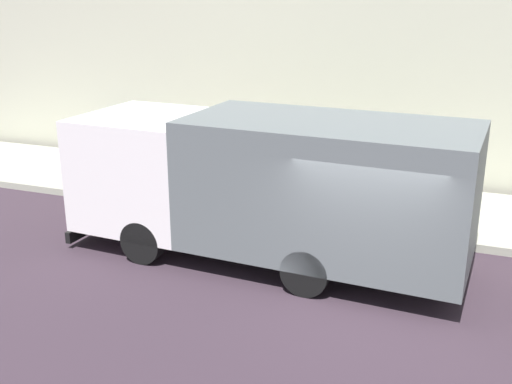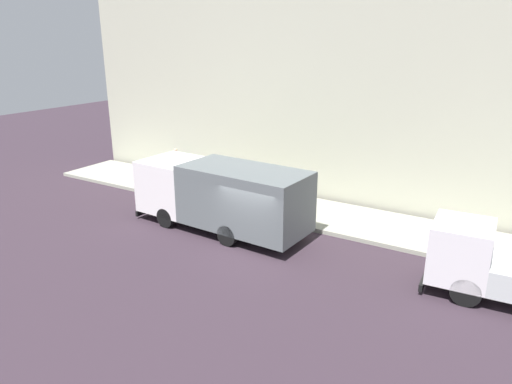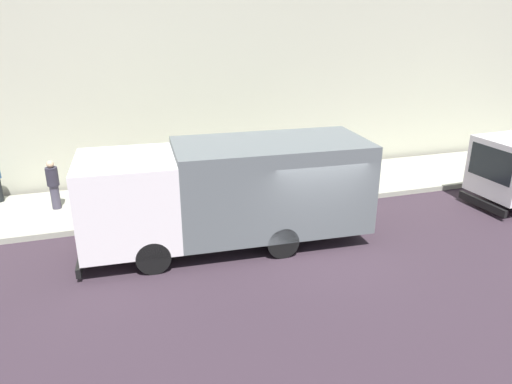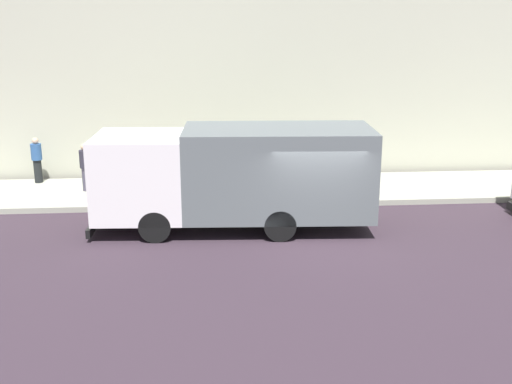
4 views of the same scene
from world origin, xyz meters
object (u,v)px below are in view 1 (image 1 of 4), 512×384
at_px(large_utility_truck, 268,182).
at_px(pedestrian_third, 114,131).
at_px(pedestrian_standing, 148,146).
at_px(traffic_cone_orange, 154,185).
at_px(street_sign_post, 344,162).
at_px(pedestrian_walking, 235,148).

relative_size(large_utility_truck, pedestrian_third, 4.95).
distance_m(pedestrian_standing, pedestrian_third, 2.27).
distance_m(pedestrian_standing, traffic_cone_orange, 2.09).
distance_m(pedestrian_standing, street_sign_post, 6.13).
bearing_deg(pedestrian_walking, large_utility_truck, 111.68).
bearing_deg(street_sign_post, pedestrian_walking, 59.44).
xyz_separation_m(pedestrian_walking, pedestrian_third, (0.80, 4.33, -0.07)).
relative_size(pedestrian_walking, pedestrian_standing, 1.06).
height_order(pedestrian_third, street_sign_post, street_sign_post).
height_order(large_utility_truck, pedestrian_standing, large_utility_truck).
bearing_deg(pedestrian_standing, large_utility_truck, -118.14).
relative_size(pedestrian_standing, traffic_cone_orange, 2.36).
distance_m(large_utility_truck, pedestrian_walking, 4.88).
height_order(pedestrian_walking, street_sign_post, street_sign_post).
bearing_deg(pedestrian_third, large_utility_truck, 51.85).
height_order(large_utility_truck, street_sign_post, large_utility_truck).
bearing_deg(street_sign_post, traffic_cone_orange, 90.90).
distance_m(traffic_cone_orange, street_sign_post, 4.86).
relative_size(large_utility_truck, traffic_cone_orange, 11.63).
bearing_deg(pedestrian_walking, traffic_cone_orange, 50.08).
xyz_separation_m(large_utility_truck, pedestrian_third, (4.98, 6.77, -0.59)).
xyz_separation_m(pedestrian_standing, traffic_cone_orange, (-1.68, -1.13, -0.50)).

